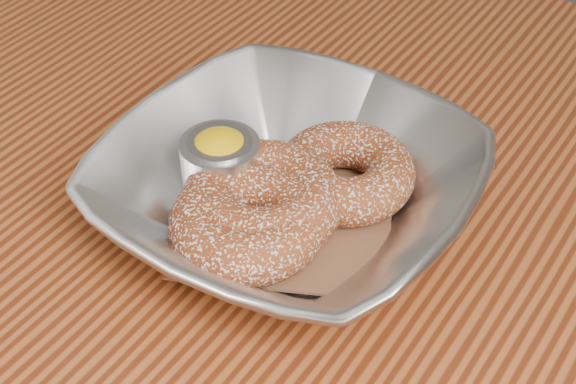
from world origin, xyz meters
The scene contains 7 objects.
table centered at (0.00, 0.00, 0.65)m, with size 1.20×0.80×0.75m.
serving_bowl centered at (-0.01, -0.02, 0.78)m, with size 0.25×0.25×0.06m, color silver.
parchment centered at (-0.01, -0.02, 0.76)m, with size 0.14×0.14×0.00m, color brown.
donut_back centered at (0.01, 0.02, 0.78)m, with size 0.10×0.10×0.04m, color maroon.
donut_front centered at (-0.02, -0.03, 0.78)m, with size 0.11×0.11×0.04m, color maroon.
donut_extra centered at (-0.01, -0.06, 0.78)m, with size 0.11×0.11×0.04m, color maroon.
ramekin centered at (-0.06, -0.02, 0.78)m, with size 0.06×0.06×0.05m.
Camera 1 is at (0.24, -0.40, 1.18)m, focal length 55.00 mm.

